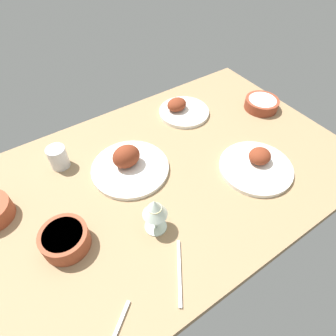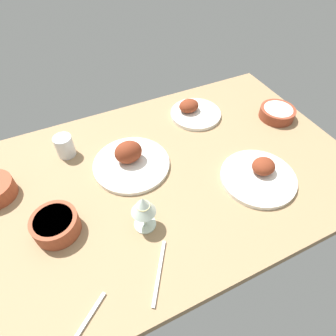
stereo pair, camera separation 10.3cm
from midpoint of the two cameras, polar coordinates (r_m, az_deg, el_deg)
name	(u,v)px [view 2 (the right image)]	position (r cm, az deg, el deg)	size (l,w,h in cm)	color
dining_table	(168,175)	(106.28, 2.78, -1.60)	(140.00, 90.00, 4.00)	#937551
plate_near_viewer	(259,175)	(108.36, 20.58, -1.49)	(27.03, 27.03, 6.94)	white
plate_center_main	(130,160)	(105.57, -4.85, 1.47)	(28.61, 28.61, 9.84)	white
plate_far_side	(194,111)	(129.68, 7.49, 11.15)	(22.39, 22.39, 6.85)	white
bowl_soup	(56,224)	(92.24, -18.78, -10.94)	(14.24, 14.24, 6.34)	brown
bowl_cream	(277,113)	(137.61, 23.24, 10.15)	(15.10, 15.10, 4.63)	brown
wine_glass	(143,207)	(83.12, -1.47, -8.05)	(7.60, 7.60, 14.00)	silver
water_tumbler	(65,146)	(113.23, -17.71, 4.10)	(6.90, 6.90, 8.60)	silver
fork_loose	(159,272)	(84.37, 1.92, -20.50)	(18.95, 0.90, 0.80)	silver
spoon_loose	(83,326)	(81.92, -12.83, -28.97)	(17.92, 0.90, 0.80)	silver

